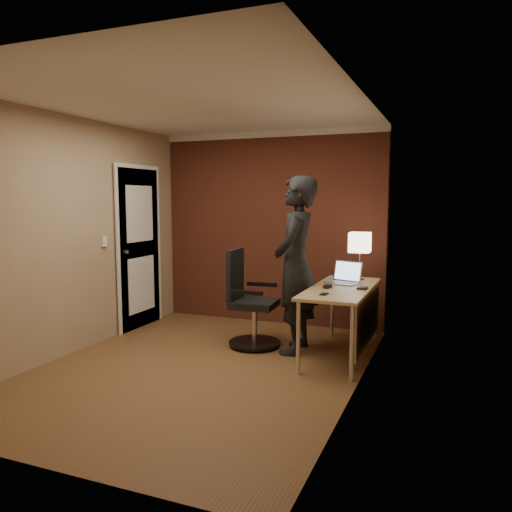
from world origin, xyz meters
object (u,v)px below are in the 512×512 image
Objects in this scene: laptop at (345,277)px; person at (296,265)px; phone at (324,294)px; office_chair at (249,305)px; desk_lamp at (360,243)px; wallet at (362,288)px; desk at (348,300)px; mouse at (327,287)px.

person is (-0.47, -0.29, 0.14)m from laptop.
phone is at bearing 40.11° from person.
person reaches higher than office_chair.
desk_lamp reaches higher than office_chair.
person is (-0.71, 0.02, 0.20)m from wallet.
desk is 3.80× the size of laptop.
wallet is at bearing -76.40° from desk_lamp.
phone is at bearing -124.03° from wallet.
phone is at bearing -106.66° from desk.
laptop is at bearing 91.34° from phone.
desk_lamp is 1.07m from phone.
office_chair is at bearing -163.52° from laptop.
wallet is at bearing 60.71° from phone.
mouse is at bearing -104.58° from laptop.
laptop is 0.40m from wallet.
wallet is at bearing -0.60° from office_chair.
office_chair reaches higher than laptop.
office_chair is (-1.25, 0.01, -0.27)m from wallet.
desk is 13.64× the size of wallet.
laptop is (-0.10, 0.27, 0.19)m from desk.
desk_lamp is 0.44m from laptop.
phone is (0.06, -0.35, -0.01)m from mouse.
person reaches higher than wallet.
desk_lamp reaches higher than phone.
phone is at bearing -63.54° from mouse.
office_chair is at bearing 179.40° from wallet.
desk_lamp is at bearing 88.21° from desk.
mouse is 0.87× the size of phone.
office_chair is (-0.96, 0.44, -0.27)m from phone.
phone is at bearing -99.01° from desk_lamp.
office_chair is at bearing -93.10° from person.
desk_lamp is 4.86× the size of wallet.
mouse is at bearing -149.51° from desk.
office_chair is at bearing -168.57° from mouse.
desk_lamp is 4.65× the size of phone.
office_chair reaches higher than desk.
desk is at bearing 47.65° from mouse.
person reaches higher than mouse.
office_chair reaches higher than phone.
office_chair is (-1.12, -0.54, -0.68)m from desk_lamp.
wallet is (0.13, -0.55, -0.41)m from desk_lamp.
mouse is 0.09× the size of office_chair.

